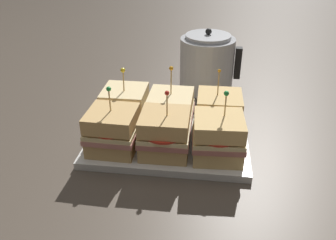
{
  "coord_description": "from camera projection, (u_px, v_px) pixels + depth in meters",
  "views": [
    {
      "loc": [
        0.09,
        -0.75,
        0.49
      ],
      "look_at": [
        0.0,
        0.0,
        0.07
      ],
      "focal_mm": 38.0,
      "sensor_mm": 36.0,
      "label": 1
    }
  ],
  "objects": [
    {
      "name": "kettle_steel",
      "position": [
        207.0,
        63.0,
        1.16
      ],
      "size": [
        0.2,
        0.18,
        0.2
      ],
      "color": "#B7BABF",
      "rests_on": "ground_plane"
    },
    {
      "name": "serving_platter",
      "position": [
        168.0,
        141.0,
        0.89
      ],
      "size": [
        0.4,
        0.26,
        0.02
      ],
      "color": "silver",
      "rests_on": "ground_plane"
    },
    {
      "name": "sandwich_back_center",
      "position": [
        171.0,
        111.0,
        0.92
      ],
      "size": [
        0.12,
        0.12,
        0.17
      ],
      "color": "beige",
      "rests_on": "serving_platter"
    },
    {
      "name": "sandwich_back_left",
      "position": [
        125.0,
        107.0,
        0.93
      ],
      "size": [
        0.12,
        0.12,
        0.16
      ],
      "color": "beige",
      "rests_on": "serving_platter"
    },
    {
      "name": "ground_plane",
      "position": [
        168.0,
        144.0,
        0.9
      ],
      "size": [
        6.0,
        6.0,
        0.0
      ],
      "primitive_type": "plane",
      "color": "#4C4238"
    },
    {
      "name": "sandwich_front_right",
      "position": [
        218.0,
        137.0,
        0.8
      ],
      "size": [
        0.12,
        0.12,
        0.16
      ],
      "color": "tan",
      "rests_on": "serving_platter"
    },
    {
      "name": "sandwich_front_center",
      "position": [
        164.0,
        134.0,
        0.82
      ],
      "size": [
        0.12,
        0.12,
        0.16
      ],
      "color": "tan",
      "rests_on": "serving_platter"
    },
    {
      "name": "sandwich_front_left",
      "position": [
        113.0,
        130.0,
        0.83
      ],
      "size": [
        0.12,
        0.12,
        0.16
      ],
      "color": "tan",
      "rests_on": "serving_platter"
    },
    {
      "name": "sandwich_back_right",
      "position": [
        219.0,
        113.0,
        0.9
      ],
      "size": [
        0.12,
        0.12,
        0.17
      ],
      "color": "tan",
      "rests_on": "serving_platter"
    }
  ]
}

